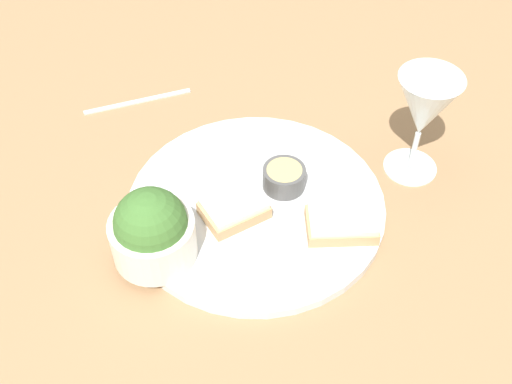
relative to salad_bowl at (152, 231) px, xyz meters
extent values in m
plane|color=#93704C|center=(-0.15, 0.01, -0.06)|extent=(4.00, 4.00, 0.00)
cylinder|color=silver|center=(-0.15, 0.01, -0.05)|extent=(0.35, 0.35, 0.01)
cylinder|color=silver|center=(0.00, 0.00, -0.02)|extent=(0.11, 0.11, 0.06)
sphere|color=#3D6B2D|center=(0.00, 0.00, 0.01)|extent=(0.09, 0.09, 0.09)
cylinder|color=#4C4C4C|center=(-0.20, 0.01, -0.03)|extent=(0.06, 0.06, 0.03)
cylinder|color=tan|center=(-0.20, 0.01, -0.02)|extent=(0.05, 0.05, 0.01)
cube|color=tan|center=(-0.21, 0.12, -0.04)|extent=(0.11, 0.10, 0.02)
cube|color=beige|center=(-0.21, 0.12, -0.02)|extent=(0.10, 0.09, 0.01)
cube|color=tan|center=(-0.12, 0.01, -0.04)|extent=(0.09, 0.07, 0.02)
cube|color=beige|center=(-0.12, 0.01, -0.02)|extent=(0.08, 0.07, 0.01)
cylinder|color=silver|center=(-0.38, 0.09, -0.06)|extent=(0.08, 0.08, 0.01)
cylinder|color=silver|center=(-0.38, 0.09, -0.02)|extent=(0.01, 0.01, 0.06)
cone|color=silver|center=(-0.38, 0.09, 0.06)|extent=(0.09, 0.09, 0.09)
cube|color=silver|center=(-0.14, -0.29, -0.06)|extent=(0.17, 0.06, 0.01)
camera|label=1|loc=(0.21, 0.47, 0.61)|focal=45.00mm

